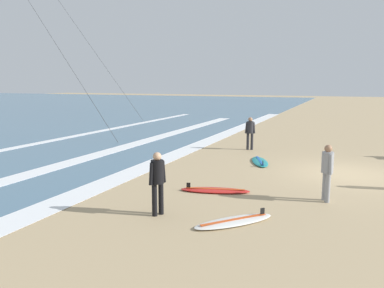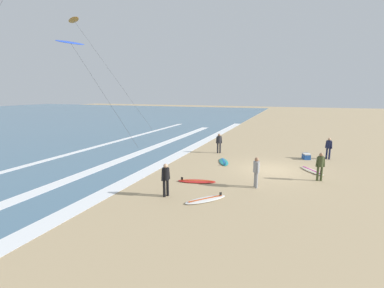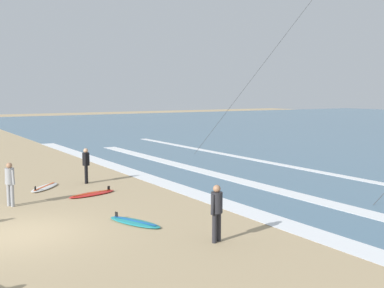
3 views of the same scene
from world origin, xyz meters
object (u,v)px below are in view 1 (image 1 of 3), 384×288
at_px(surfer_left_far, 250,130).
at_px(surfboard_right_spare, 234,221).
at_px(surfboard_foreground_flat, 215,190).
at_px(surfboard_left_pile, 260,162).
at_px(surfer_mid_group, 157,178).
at_px(surfer_foreground_main, 327,168).

distance_m(surfer_left_far, surfboard_right_spare, 10.18).
relative_size(surfboard_foreground_flat, surfboard_left_pile, 1.00).
distance_m(surfer_mid_group, surfboard_right_spare, 2.14).
bearing_deg(surfboard_foreground_flat, surfer_foreground_main, -85.03).
bearing_deg(surfer_foreground_main, surfer_mid_group, 126.11).
relative_size(surfer_left_far, surfboard_right_spare, 0.81).
height_order(surfer_foreground_main, surfboard_right_spare, surfer_foreground_main).
height_order(surfer_left_far, surfer_foreground_main, same).
xyz_separation_m(surfer_left_far, surfboard_foreground_flat, (-7.59, -0.81, -0.91)).
xyz_separation_m(surfer_foreground_main, surfboard_left_pile, (4.44, 2.84, -0.91)).
distance_m(surfer_mid_group, surfboard_left_pile, 7.35).
distance_m(surfer_foreground_main, surfboard_right_spare, 3.34).
bearing_deg(surfboard_left_pile, surfer_foreground_main, -147.46).
relative_size(surfer_left_far, surfboard_left_pile, 0.73).
relative_size(surfer_mid_group, surfboard_left_pile, 0.73).
xyz_separation_m(surfer_left_far, surfboard_right_spare, (-9.92, -2.09, -0.91)).
xyz_separation_m(surfer_mid_group, surfer_foreground_main, (2.78, -3.81, 0.00)).
relative_size(surfer_mid_group, surfboard_foreground_flat, 0.73).
relative_size(surfboard_right_spare, surfboard_left_pile, 0.91).
bearing_deg(surfboard_right_spare, surfboard_foreground_flat, 28.70).
distance_m(surfer_mid_group, surfer_foreground_main, 4.72).
bearing_deg(surfer_foreground_main, surfboard_foreground_flat, 94.97).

